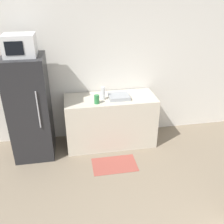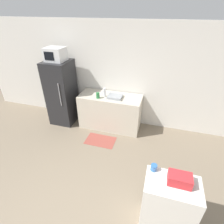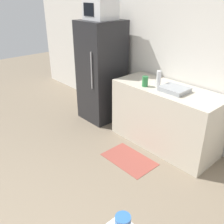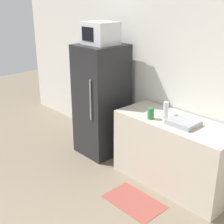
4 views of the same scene
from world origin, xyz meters
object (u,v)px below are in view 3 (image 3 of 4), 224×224
at_px(refrigerator, 102,72).
at_px(microwave, 101,9).
at_px(bottle_short, 145,81).
at_px(jar, 123,223).
at_px(bottle_tall, 159,79).

relative_size(refrigerator, microwave, 3.81).
bearing_deg(bottle_short, microwave, 174.33).
bearing_deg(jar, microwave, 142.07).
bearing_deg(refrigerator, jar, -37.95).
bearing_deg(bottle_tall, bottle_short, -131.60).
height_order(refrigerator, jar, refrigerator).
height_order(bottle_tall, jar, bottle_tall).
relative_size(bottle_tall, jar, 2.44).
bearing_deg(refrigerator, microwave, -106.17).
xyz_separation_m(refrigerator, bottle_short, (1.07, -0.11, 0.12)).
relative_size(refrigerator, bottle_short, 11.88).
bearing_deg(microwave, bottle_tall, 1.57).
bearing_deg(bottle_tall, jar, -55.96).
relative_size(microwave, bottle_tall, 2.00).
relative_size(microwave, bottle_short, 3.11).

